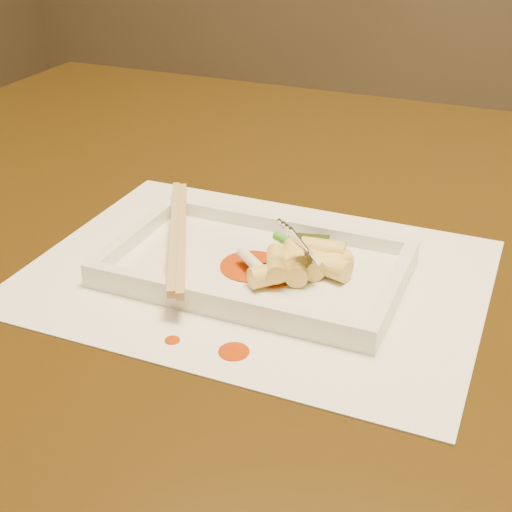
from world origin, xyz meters
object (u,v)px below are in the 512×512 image
at_px(table, 367,306).
at_px(chopstick_a, 174,232).
at_px(plate_base, 256,270).
at_px(placemat, 256,274).
at_px(fork, 342,195).

distance_m(table, chopstick_a, 0.25).
bearing_deg(plate_base, placemat, 0.00).
xyz_separation_m(table, chopstick_a, (-0.15, -0.14, 0.13)).
distance_m(table, placemat, 0.19).
bearing_deg(chopstick_a, table, 42.80).
bearing_deg(placemat, plate_base, 0.00).
relative_size(plate_base, fork, 1.86).
bearing_deg(table, plate_base, -116.94).
bearing_deg(placemat, chopstick_a, 180.00).
height_order(chopstick_a, fork, fork).
height_order(plate_base, chopstick_a, chopstick_a).
height_order(table, fork, fork).
bearing_deg(fork, table, 88.68).
height_order(placemat, fork, fork).
xyz_separation_m(plate_base, fork, (0.07, 0.02, 0.08)).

